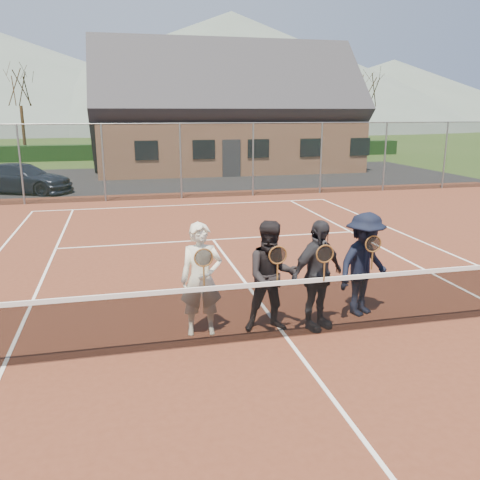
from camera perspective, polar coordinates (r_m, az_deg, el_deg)
The scene contains 19 objects.
ground at distance 27.29m, azimuth -8.22°, elevation 6.82°, with size 220.00×220.00×0.00m, color #304B1A.
court_surface at distance 8.13m, azimuth 5.21°, elevation -10.91°, with size 30.00×30.00×0.02m, color #562819.
tarmac_carpark at distance 27.23m, azimuth -16.67°, elevation 6.37°, with size 40.00×12.00×0.01m, color black.
hedge_row at distance 39.15m, azimuth -9.90°, elevation 9.78°, with size 40.00×1.20×1.10m, color black.
hill_centre at distance 104.67m, azimuth -0.95°, elevation 18.38°, with size 120.00×120.00×22.00m, color #54655B.
hill_east at distance 117.06m, azimuth 16.69°, elevation 15.41°, with size 90.00×90.00×14.00m, color #54645A.
car_c at distance 24.11m, azimuth -23.27°, elevation 6.38°, with size 1.78×4.39×1.27m, color #171E2F.
court_markings at distance 8.12m, azimuth 5.22°, elevation -10.82°, with size 11.03×23.83×0.01m.
tennis_net at distance 7.92m, azimuth 5.30°, elevation -7.44°, with size 11.68×0.08×1.10m.
perimeter_fence at distance 20.69m, azimuth -6.68°, elevation 8.79°, with size 30.07×0.07×3.02m.
clubhouse at distance 31.62m, azimuth -1.69°, elevation 15.21°, with size 15.60×8.20×7.70m.
tree_b at distance 40.57m, azimuth -23.66°, elevation 16.41°, with size 3.20×3.20×7.77m.
tree_c at distance 40.27m, azimuth -7.35°, elevation 17.46°, with size 3.20×3.20×7.77m.
tree_d at distance 42.54m, azimuth 6.81°, elevation 17.30°, with size 3.20×3.20×7.77m.
tree_e at distance 44.93m, azimuth 14.35°, elevation 16.81°, with size 3.20×3.20×7.77m.
player_a at distance 7.94m, azimuth -4.37°, elevation -4.43°, with size 0.69×0.53×1.80m.
player_b at distance 8.07m, azimuth 3.64°, elevation -4.12°, with size 0.94×0.77×1.80m.
player_c at distance 8.21m, azimuth 8.67°, elevation -3.93°, with size 1.14×0.82×1.80m.
player_d at distance 8.94m, azimuth 13.75°, elevation -2.66°, with size 1.34×1.09×1.80m.
Camera 1 is at (-2.39, -6.96, 3.46)m, focal length 38.00 mm.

